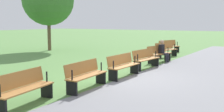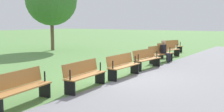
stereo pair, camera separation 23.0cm
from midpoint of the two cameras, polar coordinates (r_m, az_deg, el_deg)
ground_plane at (r=10.30m, az=3.32°, el=-4.65°), size 120.00×120.00×0.00m
path_paving at (r=9.16m, az=20.64°, el=-6.61°), size 32.19×6.24×0.01m
bench_0 at (r=18.80m, az=13.25°, el=2.07°), size 1.86×1.00×0.89m
bench_1 at (r=16.57m, az=12.56°, el=1.40°), size 1.87×0.88×0.89m
bench_2 at (r=14.38m, az=10.98°, el=0.56°), size 1.86×0.75×0.89m
bench_3 at (r=12.25m, az=8.04°, el=-0.54°), size 1.84×0.61×0.89m
bench_4 at (r=10.25m, az=3.01°, el=-2.01°), size 1.81×0.47×0.89m
bench_5 at (r=8.48m, az=-5.31°, el=-4.00°), size 1.84×0.61×0.89m
bench_6 at (r=7.13m, az=-18.42°, el=-6.52°), size 1.86×0.75×0.89m
person_seated at (r=14.46m, az=11.90°, el=1.22°), size 0.38×0.56×1.20m
tree_1 at (r=20.75m, az=-12.80°, el=11.86°), size 3.90×3.90×5.80m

